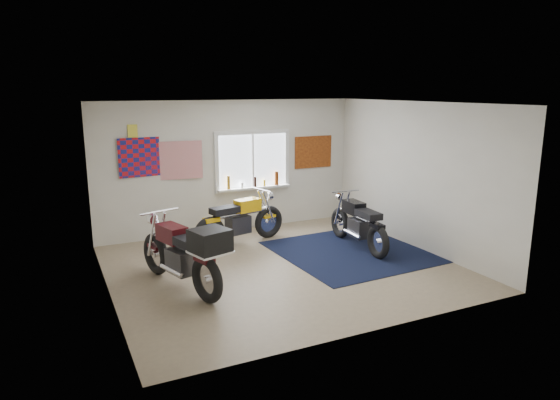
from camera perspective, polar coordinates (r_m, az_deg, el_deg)
name	(u,v)px	position (r m, az deg, el deg)	size (l,w,h in m)	color
ground	(282,267)	(8.42, 0.25, -7.69)	(5.50, 5.50, 0.00)	#9E896B
room_shell	(282,170)	(8.00, 0.26, 3.40)	(5.50, 5.50, 5.50)	white
navy_rug	(351,252)	(9.26, 8.08, -5.86)	(2.50, 2.60, 0.01)	black
window_assembly	(253,164)	(10.47, -3.13, 4.09)	(1.66, 0.17, 1.26)	white
oil_bottles	(258,181)	(10.50, -2.55, 2.23)	(1.16, 0.09, 0.30)	#8F6114
flag_display	(133,131)	(9.75, -16.50, 7.57)	(1.60, 0.10, 1.17)	red
triumph_poster	(313,152)	(11.08, 3.81, 5.50)	(0.90, 0.03, 0.70)	#A54C14
yellow_triumph	(240,221)	(9.53, -4.61, -2.46)	(1.99, 0.71, 1.02)	black
black_chrome_bike	(358,225)	(9.42, 8.93, -2.80)	(0.60, 1.97, 1.01)	black
maroon_tourer	(185,254)	(7.44, -10.80, -6.06)	(0.99, 2.13, 1.09)	black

